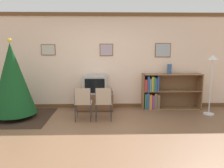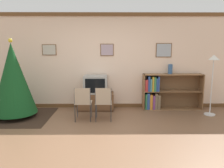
{
  "view_description": "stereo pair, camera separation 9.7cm",
  "coord_description": "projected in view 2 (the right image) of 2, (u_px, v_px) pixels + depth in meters",
  "views": [
    {
      "loc": [
        0.08,
        -4.01,
        1.75
      ],
      "look_at": [
        0.22,
        1.24,
        0.86
      ],
      "focal_mm": 35.0,
      "sensor_mm": 36.0,
      "label": 1
    },
    {
      "loc": [
        0.18,
        -4.02,
        1.75
      ],
      "look_at": [
        0.22,
        1.24,
        0.86
      ],
      "focal_mm": 35.0,
      "sensor_mm": 36.0,
      "label": 2
    }
  ],
  "objects": [
    {
      "name": "folding_chair_left",
      "position": [
        83.0,
        102.0,
        5.17
      ],
      "size": [
        0.4,
        0.4,
        0.82
      ],
      "color": "tan",
      "rests_on": "ground_plane"
    },
    {
      "name": "standing_lamp",
      "position": [
        213.0,
        69.0,
        5.52
      ],
      "size": [
        0.28,
        0.28,
        1.56
      ],
      "color": "silver",
      "rests_on": "ground_plane"
    },
    {
      "name": "ground_plane",
      "position": [
        101.0,
        138.0,
        4.25
      ],
      "size": [
        24.0,
        24.0,
        0.0
      ],
      "primitive_type": "plane",
      "color": "brown"
    },
    {
      "name": "wall_back",
      "position": [
        104.0,
        61.0,
        6.28
      ],
      "size": [
        8.55,
        0.11,
        2.7
      ],
      "color": "beige",
      "rests_on": "ground_plane"
    },
    {
      "name": "bookshelf",
      "position": [
        162.0,
        93.0,
        6.21
      ],
      "size": [
        1.66,
        0.36,
        1.01
      ],
      "color": "olive",
      "rests_on": "ground_plane"
    },
    {
      "name": "folding_chair_right",
      "position": [
        103.0,
        102.0,
        5.18
      ],
      "size": [
        0.4,
        0.4,
        0.82
      ],
      "color": "tan",
      "rests_on": "ground_plane"
    },
    {
      "name": "vase",
      "position": [
        170.0,
        69.0,
        6.15
      ],
      "size": [
        0.12,
        0.12,
        0.27
      ],
      "color": "#335684",
      "rests_on": "bookshelf"
    },
    {
      "name": "area_rug",
      "position": [
        16.0,
        117.0,
        5.55
      ],
      "size": [
        1.78,
        1.65,
        0.01
      ],
      "color": "#332319",
      "rests_on": "ground_plane"
    },
    {
      "name": "christmas_tree",
      "position": [
        13.0,
        79.0,
        5.38
      ],
      "size": [
        1.07,
        1.07,
        1.95
      ],
      "color": "maroon",
      "rests_on": "area_rug"
    },
    {
      "name": "television",
      "position": [
        96.0,
        84.0,
        6.06
      ],
      "size": [
        0.65,
        0.49,
        0.49
      ],
      "color": "#9E9E99",
      "rests_on": "tv_console"
    },
    {
      "name": "tv_console",
      "position": [
        96.0,
        101.0,
        6.15
      ],
      "size": [
        0.99,
        0.51,
        0.49
      ],
      "color": "#4C311E",
      "rests_on": "ground_plane"
    }
  ]
}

